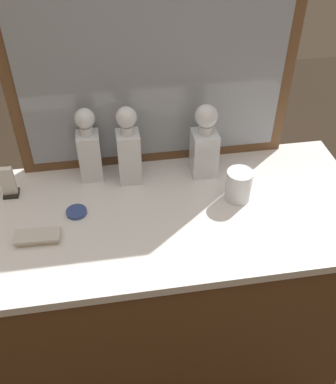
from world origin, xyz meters
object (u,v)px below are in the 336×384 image
(crystal_decanter_far_left, at_px, (204,147))
(crystal_decanter_front, at_px, (89,151))
(crystal_tumbler_left, at_px, (239,186))
(napkin_holder, at_px, (9,184))
(crystal_decanter_center, at_px, (129,152))
(porcelain_dish, at_px, (77,212))
(silver_brush_rear, at_px, (38,237))

(crystal_decanter_far_left, relative_size, crystal_decanter_front, 1.00)
(crystal_tumbler_left, relative_size, napkin_holder, 0.97)
(crystal_decanter_center, bearing_deg, napkin_holder, -177.20)
(napkin_holder, bearing_deg, crystal_tumbler_left, -10.27)
(crystal_tumbler_left, distance_m, napkin_holder, 0.76)
(napkin_holder, bearing_deg, crystal_decanter_front, 11.68)
(crystal_decanter_center, xyz_separation_m, porcelain_dish, (-0.19, -0.15, -0.11))
(crystal_decanter_center, relative_size, silver_brush_rear, 2.08)
(porcelain_dish, xyz_separation_m, napkin_holder, (-0.22, 0.13, 0.04))
(crystal_decanter_front, height_order, napkin_holder, crystal_decanter_front)
(crystal_decanter_center, height_order, crystal_tumbler_left, crystal_decanter_center)
(silver_brush_rear, xyz_separation_m, napkin_holder, (-0.10, 0.23, 0.03))
(porcelain_dish, bearing_deg, silver_brush_rear, -138.77)
(silver_brush_rear, bearing_deg, crystal_decanter_far_left, 23.71)
(crystal_decanter_far_left, distance_m, silver_brush_rear, 0.62)
(crystal_tumbler_left, bearing_deg, napkin_holder, 169.73)
(silver_brush_rear, bearing_deg, crystal_decanter_center, 39.47)
(porcelain_dish, bearing_deg, crystal_tumbler_left, -0.71)
(crystal_decanter_far_left, distance_m, crystal_decanter_center, 0.26)
(napkin_holder, bearing_deg, porcelain_dish, -30.76)
(crystal_decanter_center, height_order, porcelain_dish, crystal_decanter_center)
(crystal_decanter_center, xyz_separation_m, napkin_holder, (-0.40, -0.02, -0.07))
(crystal_decanter_center, relative_size, crystal_tumbler_left, 2.66)
(silver_brush_rear, height_order, napkin_holder, napkin_holder)
(crystal_decanter_center, xyz_separation_m, silver_brush_rear, (-0.30, -0.25, -0.10))
(crystal_decanter_center, bearing_deg, crystal_tumbler_left, -24.36)
(crystal_tumbler_left, bearing_deg, crystal_decanter_front, 157.93)
(crystal_decanter_center, relative_size, crystal_decanter_front, 1.05)
(crystal_decanter_far_left, bearing_deg, crystal_tumbler_left, -61.31)
(crystal_decanter_far_left, height_order, napkin_holder, crystal_decanter_far_left)
(crystal_decanter_center, height_order, crystal_decanter_front, crystal_decanter_center)
(silver_brush_rear, relative_size, porcelain_dish, 2.06)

